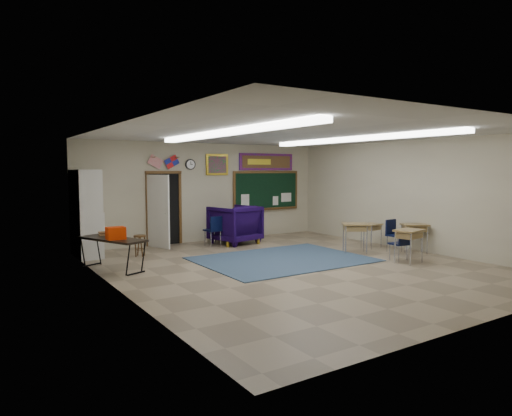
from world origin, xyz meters
TOP-DOWN VIEW (x-y plane):
  - floor at (0.00, 0.00)m, footprint 9.00×9.00m
  - back_wall at (0.00, 4.50)m, footprint 8.00×0.04m
  - front_wall at (0.00, -4.50)m, footprint 8.00×0.04m
  - left_wall at (-4.00, 0.00)m, footprint 0.04×9.00m
  - right_wall at (4.00, 0.00)m, footprint 0.04×9.00m
  - ceiling at (0.00, 0.00)m, footprint 8.00×9.00m
  - area_rug at (0.20, 0.80)m, footprint 4.00×3.00m
  - fluorescent_strips at (0.00, 0.00)m, footprint 3.86×6.00m
  - doorway at (-1.50, 4.35)m, footprint 1.10×0.89m
  - chalkboard at (2.20, 4.46)m, footprint 2.55×0.14m
  - bulletin_board at (2.20, 4.47)m, footprint 2.10×0.05m
  - framed_art_print at (0.35, 4.47)m, footprint 0.75×0.05m
  - wall_clock at (-0.55, 4.47)m, footprint 0.32×0.05m
  - wall_flags at (-1.40, 4.44)m, footprint 1.16×0.06m
  - storage_cabinet at (-3.71, 3.85)m, footprint 0.59×1.25m
  - wingback_armchair at (0.46, 3.58)m, footprint 1.46×1.49m
  - student_chair_reading at (-0.31, 3.52)m, footprint 0.48×0.48m
  - student_chair_desk_a at (2.47, -0.84)m, footprint 0.43×0.43m
  - student_chair_desk_b at (3.32, -0.03)m, footprint 0.45×0.45m
  - student_desk_front_left at (2.35, 0.51)m, footprint 0.82×0.78m
  - student_desk_front_right at (3.32, 0.84)m, footprint 0.62×0.51m
  - student_desk_back_left at (2.47, -1.13)m, footprint 0.74×0.60m
  - student_desk_back_right at (3.65, -0.36)m, footprint 0.80×0.75m
  - folding_table at (-3.61, 1.91)m, footprint 1.19×1.79m
  - wooden_stool at (-2.59, 3.11)m, footprint 0.31×0.31m

SIDE VIEW (x-z plane):
  - floor at x=0.00m, z-range 0.00..0.00m
  - area_rug at x=0.20m, z-range 0.00..0.02m
  - wooden_stool at x=-2.59m, z-range 0.01..0.55m
  - student_desk_front_right at x=3.32m, z-range 0.04..0.72m
  - folding_table at x=-3.61m, z-range -0.10..0.87m
  - student_chair_desk_a at x=2.47m, z-range 0.00..0.79m
  - student_chair_desk_b at x=3.32m, z-range 0.00..0.87m
  - student_desk_back_right at x=3.65m, z-range 0.05..0.82m
  - student_chair_reading at x=-0.31m, z-range 0.00..0.87m
  - student_desk_front_left at x=2.35m, z-range 0.05..0.83m
  - student_desk_back_left at x=2.47m, z-range 0.05..0.84m
  - wingback_armchair at x=0.46m, z-range 0.00..1.14m
  - doorway at x=-1.50m, z-range -0.02..2.14m
  - storage_cabinet at x=-3.71m, z-range 0.00..2.20m
  - chalkboard at x=2.20m, z-range 0.81..2.11m
  - back_wall at x=0.00m, z-range 0.00..3.00m
  - front_wall at x=0.00m, z-range 0.00..3.00m
  - left_wall at x=-4.00m, z-range 0.00..3.00m
  - right_wall at x=4.00m, z-range 0.00..3.00m
  - framed_art_print at x=0.35m, z-range 2.02..2.67m
  - wall_clock at x=-0.55m, z-range 2.19..2.51m
  - bulletin_board at x=2.20m, z-range 2.18..2.73m
  - wall_flags at x=-1.40m, z-range 2.13..2.83m
  - fluorescent_strips at x=0.00m, z-range 2.89..2.99m
  - ceiling at x=0.00m, z-range 2.98..3.02m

